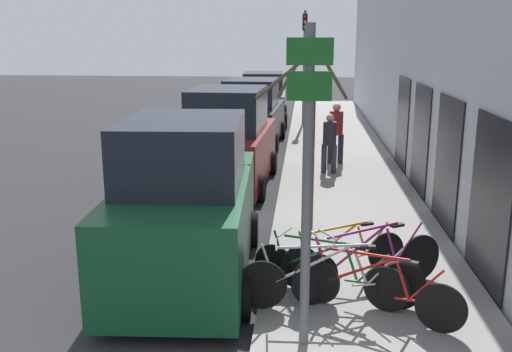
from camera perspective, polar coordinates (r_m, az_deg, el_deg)
ground_plane at (r=13.92m, az=-1.74°, el=-1.47°), size 80.00×80.00×0.00m
sidewalk_curb at (r=16.56m, az=8.37°, el=1.14°), size 3.20×32.00×0.15m
building_facade at (r=16.29m, az=15.06°, el=11.79°), size 0.23×32.00×6.50m
signpost at (r=6.27m, az=5.13°, el=-0.44°), size 0.49×0.13×3.66m
bicycle_0 at (r=7.57m, az=11.93°, el=-11.05°), size 2.06×0.97×0.87m
bicycle_1 at (r=7.66m, az=7.54°, el=-10.38°), size 2.49×0.44×0.92m
bicycle_2 at (r=7.98m, az=7.19°, el=-9.54°), size 2.09×0.97×0.86m
bicycle_3 at (r=8.21m, az=11.30°, el=-8.68°), size 2.17×1.28×0.98m
bicycle_4 at (r=8.61m, az=8.77°, el=-7.83°), size 1.89×0.99×0.85m
parked_car_0 at (r=8.77m, az=-6.99°, el=-3.13°), size 2.26×4.51×2.51m
parked_car_1 at (r=14.17m, az=-2.71°, el=3.34°), size 2.24×4.44×2.45m
parked_car_2 at (r=19.60m, az=-0.41°, el=6.07°), size 2.20×4.44×2.27m
parked_car_3 at (r=24.54m, az=0.76°, el=7.57°), size 2.15×4.27×2.18m
pedestrian_near at (r=16.20m, az=8.01°, el=4.69°), size 0.45×0.38×1.70m
pedestrian_far at (r=15.01m, az=7.37°, el=3.68°), size 0.41×0.35×1.56m
street_tree at (r=10.47m, az=5.24°, el=3.51°), size 1.71×0.65×3.54m
traffic_light at (r=23.30m, az=4.86°, el=12.22°), size 0.20×0.30×4.50m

